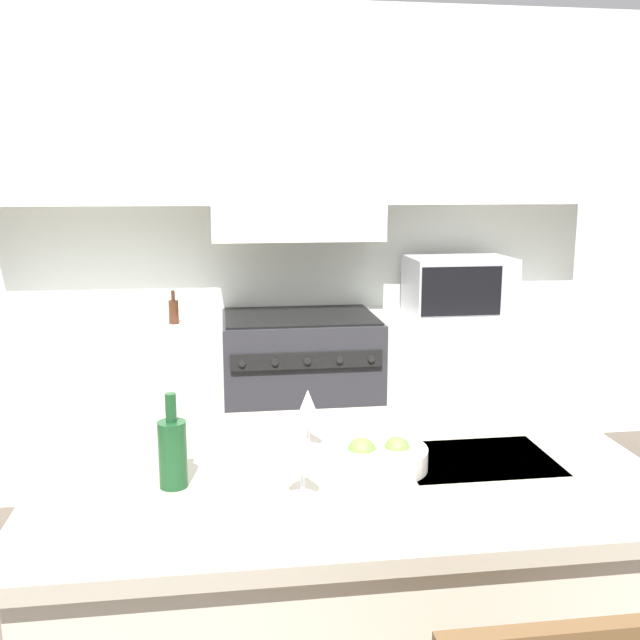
{
  "coord_description": "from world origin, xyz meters",
  "views": [
    {
      "loc": [
        -0.43,
        -2.17,
        1.69
      ],
      "look_at": [
        -0.05,
        0.61,
        1.14
      ],
      "focal_mm": 40.0,
      "sensor_mm": 36.0,
      "label": 1
    }
  ],
  "objects_px": {
    "microwave": "(459,286)",
    "wine_bottle": "(173,452)",
    "fruit_bowl": "(379,456)",
    "wine_glass_near": "(302,451)",
    "wine_glass_far": "(308,408)",
    "range_stove": "(300,394)",
    "oil_bottle_on_counter": "(174,311)"
  },
  "relations": [
    {
      "from": "microwave",
      "to": "fruit_bowl",
      "type": "bearing_deg",
      "value": -114.07
    },
    {
      "from": "wine_bottle",
      "to": "oil_bottle_on_counter",
      "type": "relative_size",
      "value": 1.39
    },
    {
      "from": "oil_bottle_on_counter",
      "to": "fruit_bowl",
      "type": "bearing_deg",
      "value": -71.2
    },
    {
      "from": "range_stove",
      "to": "wine_bottle",
      "type": "distance_m",
      "value": 2.28
    },
    {
      "from": "range_stove",
      "to": "wine_glass_near",
      "type": "relative_size",
      "value": 5.08
    },
    {
      "from": "wine_glass_near",
      "to": "oil_bottle_on_counter",
      "type": "xyz_separation_m",
      "value": [
        -0.46,
        2.21,
        -0.03
      ]
    },
    {
      "from": "range_stove",
      "to": "wine_glass_far",
      "type": "relative_size",
      "value": 5.08
    },
    {
      "from": "range_stove",
      "to": "wine_glass_far",
      "type": "height_order",
      "value": "wine_glass_far"
    },
    {
      "from": "range_stove",
      "to": "oil_bottle_on_counter",
      "type": "height_order",
      "value": "oil_bottle_on_counter"
    },
    {
      "from": "fruit_bowl",
      "to": "range_stove",
      "type": "bearing_deg",
      "value": 89.88
    },
    {
      "from": "wine_bottle",
      "to": "wine_glass_near",
      "type": "relative_size",
      "value": 1.41
    },
    {
      "from": "wine_glass_near",
      "to": "wine_glass_far",
      "type": "xyz_separation_m",
      "value": [
        0.06,
        0.34,
        0.0
      ]
    },
    {
      "from": "oil_bottle_on_counter",
      "to": "wine_bottle",
      "type": "bearing_deg",
      "value": -86.51
    },
    {
      "from": "microwave",
      "to": "wine_glass_far",
      "type": "relative_size",
      "value": 3.21
    },
    {
      "from": "microwave",
      "to": "fruit_bowl",
      "type": "relative_size",
      "value": 2.19
    },
    {
      "from": "wine_bottle",
      "to": "wine_glass_far",
      "type": "xyz_separation_m",
      "value": [
        0.39,
        0.23,
        0.03
      ]
    },
    {
      "from": "microwave",
      "to": "oil_bottle_on_counter",
      "type": "xyz_separation_m",
      "value": [
        -1.64,
        -0.06,
        -0.1
      ]
    },
    {
      "from": "wine_glass_near",
      "to": "wine_glass_far",
      "type": "distance_m",
      "value": 0.35
    },
    {
      "from": "microwave",
      "to": "wine_bottle",
      "type": "xyz_separation_m",
      "value": [
        -1.51,
        -2.16,
        -0.1
      ]
    },
    {
      "from": "microwave",
      "to": "wine_glass_near",
      "type": "xyz_separation_m",
      "value": [
        -1.18,
        -2.27,
        -0.07
      ]
    },
    {
      "from": "wine_glass_far",
      "to": "microwave",
      "type": "bearing_deg",
      "value": 59.79
    },
    {
      "from": "microwave",
      "to": "wine_bottle",
      "type": "bearing_deg",
      "value": -124.99
    },
    {
      "from": "wine_bottle",
      "to": "wine_glass_near",
      "type": "height_order",
      "value": "wine_bottle"
    },
    {
      "from": "microwave",
      "to": "wine_glass_near",
      "type": "distance_m",
      "value": 2.56
    },
    {
      "from": "wine_glass_near",
      "to": "fruit_bowl",
      "type": "height_order",
      "value": "wine_glass_near"
    },
    {
      "from": "fruit_bowl",
      "to": "wine_bottle",
      "type": "bearing_deg",
      "value": -175.05
    },
    {
      "from": "range_stove",
      "to": "fruit_bowl",
      "type": "distance_m",
      "value": 2.14
    },
    {
      "from": "range_stove",
      "to": "fruit_bowl",
      "type": "bearing_deg",
      "value": -90.12
    },
    {
      "from": "fruit_bowl",
      "to": "oil_bottle_on_counter",
      "type": "bearing_deg",
      "value": 108.8
    },
    {
      "from": "wine_glass_far",
      "to": "fruit_bowl",
      "type": "bearing_deg",
      "value": -44.8
    },
    {
      "from": "range_stove",
      "to": "fruit_bowl",
      "type": "height_order",
      "value": "fruit_bowl"
    },
    {
      "from": "fruit_bowl",
      "to": "microwave",
      "type": "bearing_deg",
      "value": 65.93
    }
  ]
}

